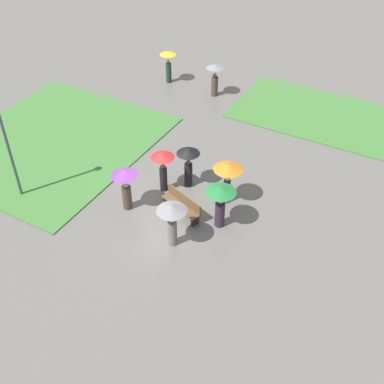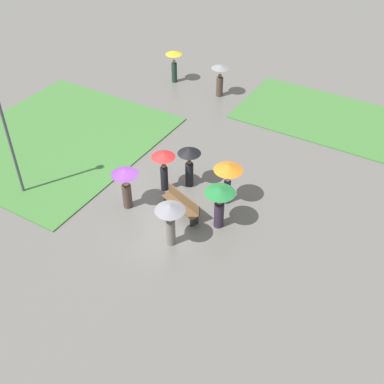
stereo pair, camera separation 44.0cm
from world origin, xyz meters
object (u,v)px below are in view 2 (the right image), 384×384
at_px(crowd_person_green, 220,200).
at_px(lone_walker_near_lawn, 220,76).
at_px(crowd_person_black, 189,159).
at_px(crowd_person_grey, 170,216).
at_px(park_bench, 182,204).
at_px(lamp_post, 6,129).
at_px(crowd_person_purple, 125,180).
at_px(lone_walker_mid_plaza, 174,61).
at_px(crowd_person_red, 164,163).
at_px(crowd_person_orange, 228,173).

xyz_separation_m(crowd_person_green, lone_walker_near_lawn, (-5.09, 9.47, -0.11)).
bearing_deg(crowd_person_black, crowd_person_grey, 1.54).
relative_size(park_bench, lone_walker_near_lawn, 1.06).
bearing_deg(lamp_post, crowd_person_grey, 5.28).
xyz_separation_m(crowd_person_grey, lone_walker_near_lawn, (-4.02, 11.25, -0.19)).
distance_m(crowd_person_grey, crowd_person_green, 2.08).
distance_m(crowd_person_purple, lone_walker_mid_plaza, 11.44).
height_order(park_bench, crowd_person_purple, crowd_person_purple).
height_order(crowd_person_black, lone_walker_near_lawn, crowd_person_black).
bearing_deg(crowd_person_black, crowd_person_red, -62.44).
bearing_deg(lone_walker_near_lawn, crowd_person_purple, 112.53).
height_order(crowd_person_red, crowd_person_purple, crowd_person_purple).
relative_size(lamp_post, lone_walker_near_lawn, 2.69).
bearing_deg(crowd_person_black, crowd_person_purple, -48.26).
height_order(lamp_post, crowd_person_green, lamp_post).
relative_size(crowd_person_green, lone_walker_near_lawn, 1.01).
xyz_separation_m(lamp_post, crowd_person_purple, (4.41, 1.54, -1.80)).
height_order(crowd_person_grey, crowd_person_purple, crowd_person_purple).
xyz_separation_m(park_bench, crowd_person_grey, (0.56, -1.67, 0.91)).
distance_m(crowd_person_green, crowd_person_orange, 1.50).
bearing_deg(lone_walker_near_lawn, park_bench, 125.02).
distance_m(lamp_post, crowd_person_black, 7.33).
bearing_deg(lamp_post, crowd_person_green, 16.59).
distance_m(lamp_post, crowd_person_grey, 7.34).
bearing_deg(lone_walker_near_lawn, crowd_person_grey, 124.84).
bearing_deg(crowd_person_black, crowd_person_orange, 65.72).
bearing_deg(crowd_person_grey, lone_walker_near_lawn, 67.77).
bearing_deg(crowd_person_grey, park_bench, 66.77).
xyz_separation_m(crowd_person_black, lone_walker_mid_plaza, (-5.89, 8.02, -0.07)).
height_order(park_bench, crowd_person_grey, crowd_person_grey).
bearing_deg(lone_walker_near_lawn, lamp_post, 90.70).
bearing_deg(park_bench, crowd_person_red, 166.71).
xyz_separation_m(crowd_person_red, crowd_person_purple, (-0.67, -1.72, -0.00)).
height_order(crowd_person_green, crowd_person_black, crowd_person_black).
distance_m(park_bench, crowd_person_purple, 2.42).
relative_size(park_bench, crowd_person_grey, 1.04).
height_order(park_bench, crowd_person_black, crowd_person_black).
xyz_separation_m(lamp_post, crowd_person_black, (5.84, 4.06, -1.78)).
distance_m(crowd_person_grey, lone_walker_mid_plaza, 13.47).
distance_m(lamp_post, lone_walker_near_lawn, 12.45).
bearing_deg(crowd_person_orange, lone_walker_mid_plaza, -9.59).
bearing_deg(lone_walker_mid_plaza, crowd_person_grey, 7.50).
distance_m(crowd_person_grey, crowd_person_purple, 2.82).
distance_m(park_bench, lone_walker_near_lawn, 10.21).
bearing_deg(lamp_post, park_bench, 19.60).
relative_size(crowd_person_orange, lone_walker_mid_plaza, 1.00).
xyz_separation_m(park_bench, lone_walker_near_lawn, (-3.45, 9.58, 0.72)).
bearing_deg(lone_walker_mid_plaza, crowd_person_purple, -1.59).
height_order(crowd_person_grey, lone_walker_near_lawn, crowd_person_grey).
bearing_deg(lone_walker_mid_plaza, lone_walker_near_lawn, 62.35).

